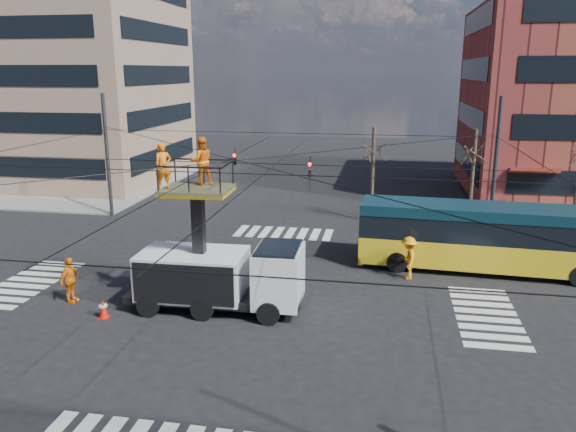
% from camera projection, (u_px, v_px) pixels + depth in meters
% --- Properties ---
extents(ground, '(120.00, 120.00, 0.00)m').
position_uv_depth(ground, '(241.00, 298.00, 23.83)').
color(ground, black).
rests_on(ground, ground).
extents(sidewalk_nw, '(18.00, 18.00, 0.12)m').
position_uv_depth(sidewalk_nw, '(64.00, 184.00, 47.39)').
color(sidewalk_nw, slate).
rests_on(sidewalk_nw, ground).
extents(crosswalks, '(22.40, 22.40, 0.02)m').
position_uv_depth(crosswalks, '(241.00, 298.00, 23.83)').
color(crosswalks, silver).
rests_on(crosswalks, ground).
extents(building_tower, '(18.06, 16.06, 30.00)m').
position_uv_depth(building_tower, '(55.00, 0.00, 46.63)').
color(building_tower, '#96785F').
rests_on(building_tower, ground).
extents(overhead_network, '(24.24, 24.24, 8.00)m').
position_uv_depth(overhead_network, '(240.00, 198.00, 23.15)').
color(overhead_network, '#2D2D30').
rests_on(overhead_network, ground).
extents(tree_a, '(2.00, 2.00, 6.00)m').
position_uv_depth(tree_a, '(373.00, 150.00, 34.67)').
color(tree_a, '#382B21').
rests_on(tree_a, ground).
extents(tree_b, '(2.00, 2.00, 6.00)m').
position_uv_depth(tree_b, '(474.00, 152.00, 33.65)').
color(tree_b, '#382B21').
rests_on(tree_b, ground).
extents(utility_truck, '(7.05, 2.78, 6.88)m').
position_uv_depth(utility_truck, '(219.00, 258.00, 22.28)').
color(utility_truck, black).
rests_on(utility_truck, ground).
extents(city_bus, '(12.57, 3.33, 3.20)m').
position_uv_depth(city_bus, '(492.00, 237.00, 26.64)').
color(city_bus, yellow).
rests_on(city_bus, ground).
extents(traffic_cone, '(0.36, 0.36, 0.78)m').
position_uv_depth(traffic_cone, '(103.00, 308.00, 21.85)').
color(traffic_cone, red).
rests_on(traffic_cone, ground).
extents(worker_ground, '(0.59, 1.19, 1.95)m').
position_uv_depth(worker_ground, '(70.00, 280.00, 23.19)').
color(worker_ground, orange).
rests_on(worker_ground, ground).
extents(flagger, '(0.86, 1.37, 2.02)m').
position_uv_depth(flagger, '(408.00, 258.00, 25.80)').
color(flagger, '#FF9910').
rests_on(flagger, ground).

